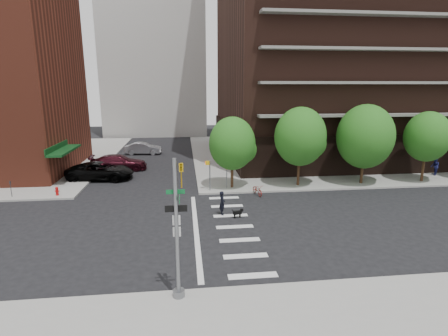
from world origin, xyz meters
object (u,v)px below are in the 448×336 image
(parked_car_maroon, at_px, (119,163))
(scooter, at_px, (257,190))
(fire_hydrant, at_px, (57,191))
(parked_car_silver, at_px, (143,148))
(pedestrian_far, at_px, (435,166))
(dog_walker, at_px, (222,203))
(traffic_signal, at_px, (178,241))
(parked_car_black, at_px, (100,171))

(parked_car_maroon, relative_size, scooter, 3.46)
(fire_hydrant, xyz_separation_m, parked_car_silver, (5.00, 17.92, 0.23))
(fire_hydrant, bearing_deg, pedestrian_far, 4.28)
(fire_hydrant, xyz_separation_m, dog_walker, (12.94, -5.51, 0.31))
(traffic_signal, xyz_separation_m, parked_car_maroon, (-6.65, 24.24, -1.85))
(traffic_signal, height_order, parked_car_maroon, traffic_signal)
(traffic_signal, xyz_separation_m, scooter, (6.33, 13.99, -2.25))
(parked_car_black, relative_size, parked_car_maroon, 1.06)
(dog_walker, bearing_deg, fire_hydrant, 62.46)
(parked_car_silver, bearing_deg, parked_car_black, 171.39)
(parked_car_black, bearing_deg, dog_walker, -130.04)
(parked_car_maroon, bearing_deg, dog_walker, -150.89)
(parked_car_maroon, xyz_separation_m, scooter, (12.98, -10.25, -0.41))
(scooter, bearing_deg, dog_walker, -142.02)
(traffic_signal, distance_m, dog_walker, 10.37)
(traffic_signal, relative_size, parked_car_black, 0.97)
(fire_hydrant, height_order, dog_walker, dog_walker)
(traffic_signal, relative_size, pedestrian_far, 3.35)
(pedestrian_far, bearing_deg, parked_car_black, -72.91)
(dog_walker, bearing_deg, parked_car_silver, 14.25)
(pedestrian_far, bearing_deg, fire_hydrant, -64.15)
(fire_hydrant, relative_size, scooter, 0.43)
(fire_hydrant, bearing_deg, dog_walker, -23.06)
(parked_car_black, distance_m, parked_car_silver, 13.00)
(traffic_signal, distance_m, fire_hydrant, 18.42)
(traffic_signal, relative_size, parked_car_maroon, 1.02)
(fire_hydrant, height_order, pedestrian_far, pedestrian_far)
(traffic_signal, bearing_deg, parked_car_silver, 98.61)
(parked_car_black, height_order, parked_car_silver, parked_car_black)
(traffic_signal, distance_m, parked_car_maroon, 25.21)
(scooter, height_order, pedestrian_far, pedestrian_far)
(traffic_signal, distance_m, parked_car_black, 21.99)
(fire_hydrant, relative_size, pedestrian_far, 0.41)
(scooter, relative_size, dog_walker, 0.99)
(parked_car_black, bearing_deg, parked_car_silver, -6.81)
(traffic_signal, bearing_deg, scooter, 65.67)
(parked_car_maroon, distance_m, parked_car_silver, 9.12)
(scooter, relative_size, pedestrian_far, 0.95)
(fire_hydrant, xyz_separation_m, pedestrian_far, (35.21, 2.64, 0.49))
(parked_car_maroon, height_order, scooter, parked_car_maroon)
(fire_hydrant, bearing_deg, traffic_signal, -56.74)
(parked_car_silver, relative_size, pedestrian_far, 2.65)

